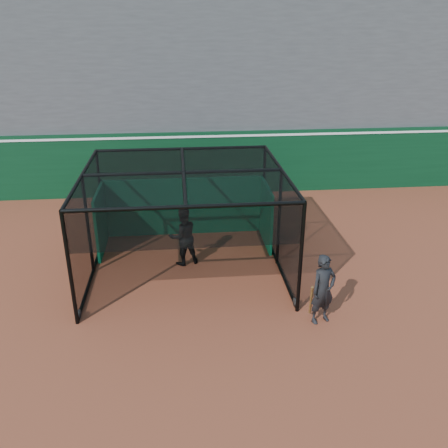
{
  "coord_description": "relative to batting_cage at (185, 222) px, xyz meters",
  "views": [
    {
      "loc": [
        -0.42,
        -9.72,
        6.55
      ],
      "look_at": [
        0.73,
        2.0,
        1.4
      ],
      "focal_mm": 38.0,
      "sensor_mm": 36.0,
      "label": 1
    }
  ],
  "objects": [
    {
      "name": "outfield_wall",
      "position": [
        0.31,
        6.26,
        -0.12
      ],
      "size": [
        50.0,
        0.5,
        2.5
      ],
      "color": "#093319",
      "rests_on": "ground"
    },
    {
      "name": "ground",
      "position": [
        0.31,
        -2.24,
        -1.41
      ],
      "size": [
        120.0,
        120.0,
        0.0
      ],
      "primitive_type": "plane",
      "color": "brown",
      "rests_on": "ground"
    },
    {
      "name": "on_deck_player",
      "position": [
        3.06,
        -2.93,
        -0.56
      ],
      "size": [
        0.72,
        0.59,
        1.71
      ],
      "color": "black",
      "rests_on": "ground"
    },
    {
      "name": "grandstand",
      "position": [
        0.31,
        10.03,
        3.07
      ],
      "size": [
        50.0,
        7.85,
        8.95
      ],
      "color": "#4C4C4F",
      "rests_on": "ground"
    },
    {
      "name": "batter",
      "position": [
        -0.07,
        0.24,
        -0.55
      ],
      "size": [
        0.99,
        0.87,
        1.71
      ],
      "primitive_type": "imported",
      "rotation": [
        0.0,
        0.0,
        3.45
      ],
      "color": "black",
      "rests_on": "ground"
    },
    {
      "name": "batting_cage",
      "position": [
        0.0,
        0.0,
        0.0
      ],
      "size": [
        5.32,
        5.01,
        2.82
      ],
      "color": "black",
      "rests_on": "ground"
    }
  ]
}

